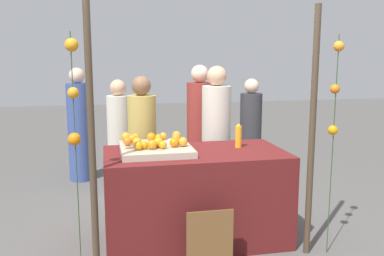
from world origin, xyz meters
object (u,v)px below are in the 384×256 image
(orange_1, at_px, (159,138))
(vendor_left, at_px, (143,151))
(chalkboard_sign, at_px, (210,242))
(orange_0, at_px, (151,137))
(stall_counter, at_px, (195,196))
(juice_bottle, at_px, (238,137))
(vendor_right, at_px, (216,143))

(orange_1, xyz_separation_m, vendor_left, (-0.11, 0.52, -0.25))
(chalkboard_sign, bearing_deg, vendor_left, 106.09)
(orange_0, xyz_separation_m, orange_1, (0.07, -0.04, -0.00))
(stall_counter, bearing_deg, orange_1, 142.48)
(juice_bottle, bearing_deg, vendor_right, 92.50)
(orange_0, distance_m, orange_1, 0.08)
(orange_0, bearing_deg, chalkboard_sign, -68.64)
(vendor_right, bearing_deg, orange_1, -142.91)
(orange_0, distance_m, vendor_right, 0.98)
(stall_counter, xyz_separation_m, orange_0, (-0.38, 0.28, 0.54))
(stall_counter, height_order, vendor_left, vendor_left)
(juice_bottle, bearing_deg, orange_0, 167.08)
(vendor_left, distance_m, vendor_right, 0.85)
(stall_counter, distance_m, vendor_right, 0.96)
(stall_counter, relative_size, vendor_left, 1.09)
(orange_1, bearing_deg, juice_bottle, -11.50)
(orange_0, height_order, vendor_left, vendor_left)
(stall_counter, height_order, orange_0, orange_0)
(juice_bottle, relative_size, chalkboard_sign, 0.42)
(chalkboard_sign, relative_size, vendor_left, 0.35)
(orange_0, relative_size, vendor_right, 0.05)
(orange_0, relative_size, juice_bottle, 0.36)
(orange_0, xyz_separation_m, vendor_left, (-0.05, 0.49, -0.25))
(juice_bottle, height_order, chalkboard_sign, juice_bottle)
(juice_bottle, bearing_deg, orange_1, 168.50)
(stall_counter, distance_m, vendor_left, 0.92)
(stall_counter, height_order, chalkboard_sign, stall_counter)
(stall_counter, xyz_separation_m, chalkboard_sign, (-0.02, -0.65, -0.18))
(stall_counter, xyz_separation_m, vendor_left, (-0.43, 0.77, 0.29))
(chalkboard_sign, height_order, vendor_right, vendor_right)
(vendor_left, bearing_deg, stall_counter, -60.75)
(orange_0, xyz_separation_m, juice_bottle, (0.84, -0.19, 0.01))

